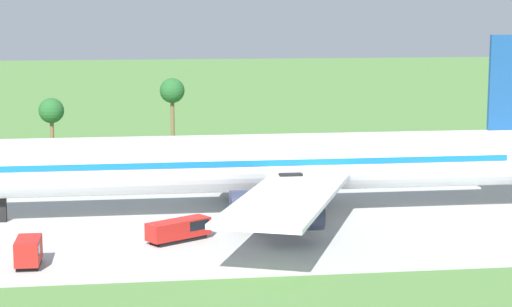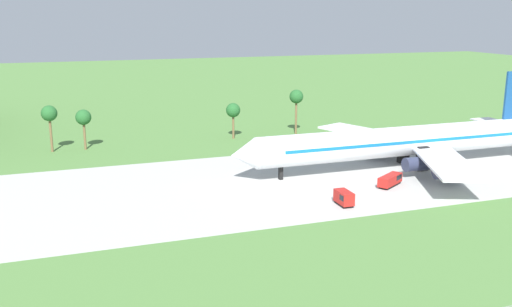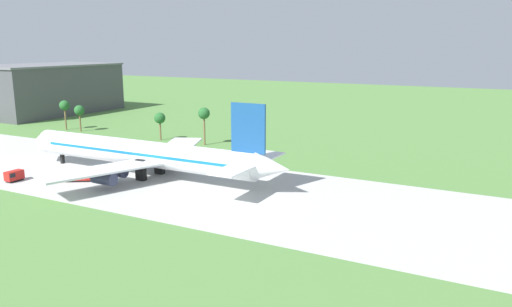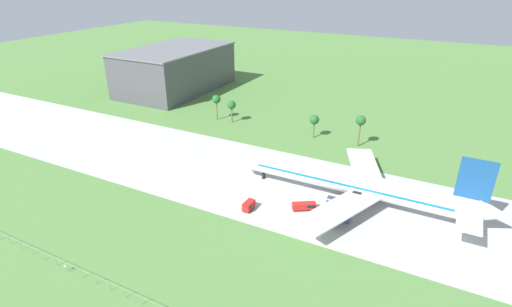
{
  "view_description": "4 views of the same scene",
  "coord_description": "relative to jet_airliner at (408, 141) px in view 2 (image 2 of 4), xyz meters",
  "views": [
    {
      "loc": [
        27.05,
        -94.33,
        21.82
      ],
      "look_at": [
        40.4,
        1.33,
        6.53
      ],
      "focal_mm": 65.0,
      "sensor_mm": 36.0,
      "label": 1
    },
    {
      "loc": [
        -24.77,
        -96.04,
        31.03
      ],
      "look_at": [
        9.13,
        1.33,
        5.53
      ],
      "focal_mm": 40.0,
      "sensor_mm": 36.0,
      "label": 2
    },
    {
      "loc": [
        118.67,
        -87.63,
        30.65
      ],
      "look_at": [
        71.67,
        1.33,
        8.57
      ],
      "focal_mm": 35.0,
      "sensor_mm": 36.0,
      "label": 3
    },
    {
      "loc": [
        62.12,
        -95.53,
        58.87
      ],
      "look_at": [
        9.56,
        5.0,
        6.0
      ],
      "focal_mm": 28.0,
      "sensor_mm": 36.0,
      "label": 4
    }
  ],
  "objects": [
    {
      "name": "fuel_truck",
      "position": [
        -23.65,
        -17.64,
        -4.16
      ],
      "size": [
        2.06,
        3.97,
        2.45
      ],
      "color": "black",
      "rests_on": "ground_plane"
    },
    {
      "name": "ground_plane",
      "position": [
        -42.09,
        -1.33,
        -5.48
      ],
      "size": [
        600.0,
        600.0,
        0.0
      ],
      "primitive_type": "plane",
      "color": "#517F3D"
    },
    {
      "name": "taxiway_strip",
      "position": [
        -42.09,
        -1.33,
        -5.47
      ],
      "size": [
        320.0,
        44.0,
        0.02
      ],
      "color": "#B2B2AD",
      "rests_on": "ground_plane"
    },
    {
      "name": "jet_airliner",
      "position": [
        0.0,
        0.0,
        0.0
      ],
      "size": [
        74.98,
        53.32,
        18.89
      ],
      "color": "white",
      "rests_on": "ground_plane"
    },
    {
      "name": "palm_tree_row",
      "position": [
        -41.35,
        38.04,
        2.75
      ],
      "size": [
        64.25,
        3.6,
        11.72
      ],
      "color": "brown",
      "rests_on": "ground_plane"
    },
    {
      "name": "baggage_tug",
      "position": [
        -10.34,
        -10.49,
        -4.36
      ],
      "size": [
        6.38,
        5.05,
        2.05
      ],
      "color": "black",
      "rests_on": "ground_plane"
    }
  ]
}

